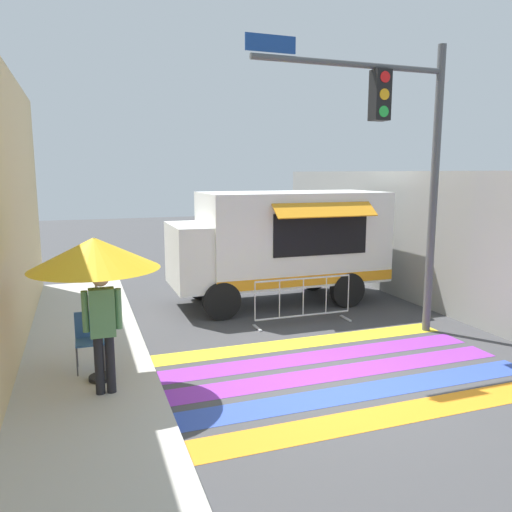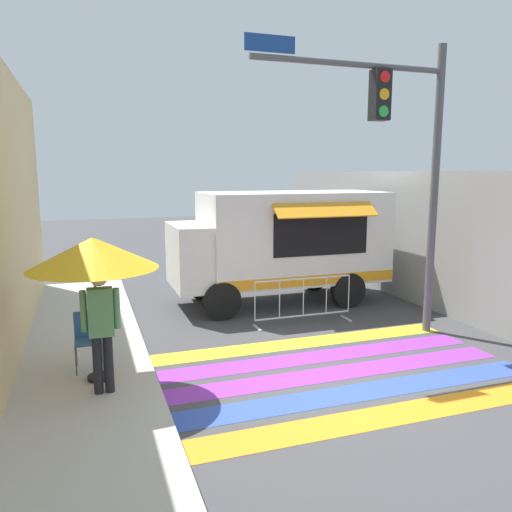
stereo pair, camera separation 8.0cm
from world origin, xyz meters
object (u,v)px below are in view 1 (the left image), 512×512
at_px(folding_chair, 89,335).
at_px(barricade_front, 303,301).
at_px(food_truck, 277,241).
at_px(traffic_signal_pole, 403,143).
at_px(patio_umbrella, 94,254).
at_px(vendor_person, 103,323).

bearing_deg(folding_chair, barricade_front, -4.24).
height_order(food_truck, traffic_signal_pole, traffic_signal_pole).
relative_size(food_truck, traffic_signal_pole, 0.94).
distance_m(patio_umbrella, vendor_person, 1.03).
bearing_deg(food_truck, patio_umbrella, -138.75).
xyz_separation_m(food_truck, barricade_front, (-0.13, -1.86, -1.07)).
bearing_deg(patio_umbrella, barricade_front, 25.13).
relative_size(patio_umbrella, folding_chair, 2.41).
bearing_deg(folding_chair, vendor_person, -102.95).
distance_m(folding_chair, vendor_person, 1.17).
relative_size(food_truck, barricade_front, 2.37).
relative_size(traffic_signal_pole, barricade_front, 2.53).
distance_m(traffic_signal_pole, folding_chair, 6.59).
bearing_deg(vendor_person, traffic_signal_pole, 28.42).
relative_size(food_truck, patio_umbrella, 2.44).
bearing_deg(patio_umbrella, traffic_signal_pole, 7.25).
xyz_separation_m(patio_umbrella, barricade_front, (4.27, 2.00, -1.57)).
relative_size(patio_umbrella, barricade_front, 0.97).
bearing_deg(barricade_front, traffic_signal_pole, -41.91).
xyz_separation_m(vendor_person, barricade_front, (4.22, 2.50, -0.67)).
relative_size(food_truck, vendor_person, 2.96).
bearing_deg(food_truck, vendor_person, -134.94).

